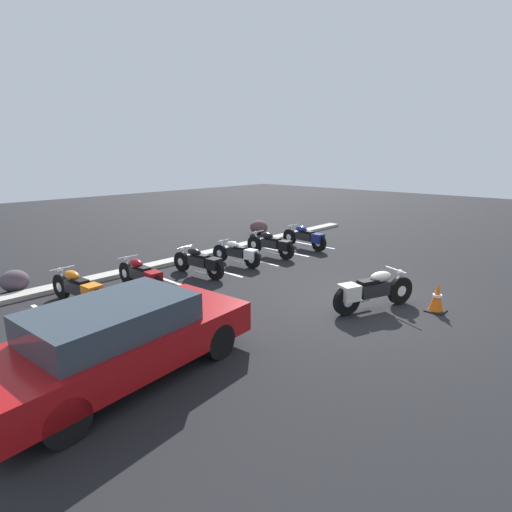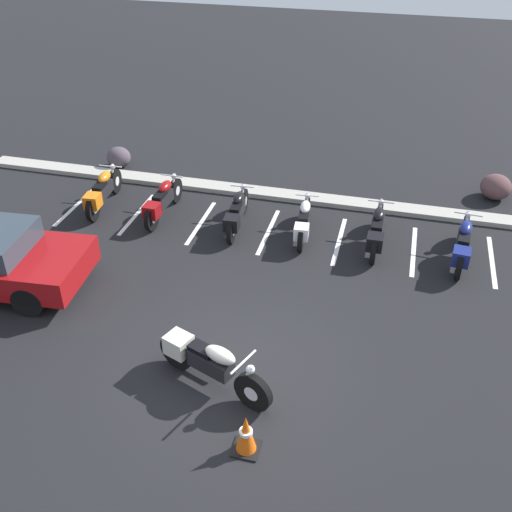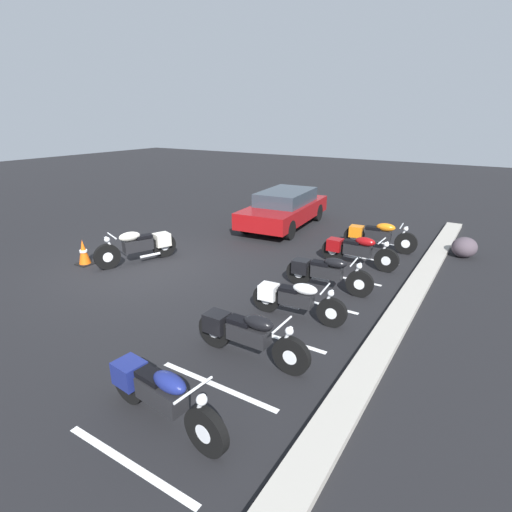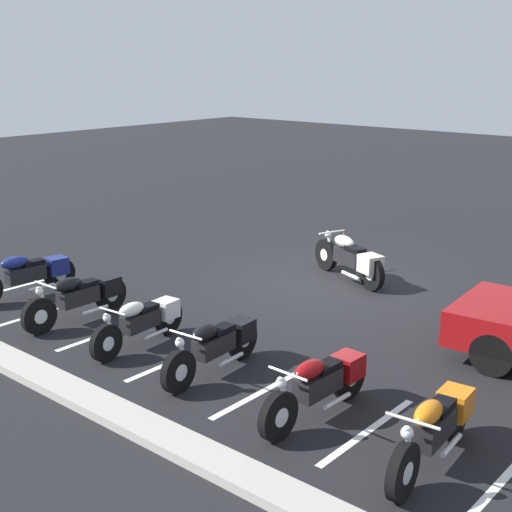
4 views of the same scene
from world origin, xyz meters
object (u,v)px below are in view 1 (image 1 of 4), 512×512
car_red (120,338)px  traffic_cone (437,298)px  parked_bike_4 (272,244)px  parked_bike_5 (306,237)px  parked_bike_1 (142,275)px  parked_bike_0 (79,289)px  landscape_rock_0 (15,281)px  motorcycle_cream_featured (371,290)px  landscape_rock_1 (259,227)px  parked_bike_2 (200,262)px  parked_bike_3 (238,253)px

car_red → traffic_cone: 6.90m
parked_bike_4 → parked_bike_5: 1.84m
traffic_cone → parked_bike_1: bearing=121.5°
parked_bike_0 → landscape_rock_0: (-0.68, 2.33, -0.16)m
motorcycle_cream_featured → parked_bike_0: 6.81m
parked_bike_1 → motorcycle_cream_featured: bearing=-149.0°
parked_bike_0 → parked_bike_1: size_ratio=1.02×
parked_bike_4 → landscape_rock_0: bearing=71.4°
parked_bike_0 → parked_bike_4: size_ratio=1.01×
landscape_rock_1 → motorcycle_cream_featured: bearing=-122.0°
parked_bike_1 → parked_bike_2: 1.91m
landscape_rock_0 → parked_bike_5: bearing=-15.8°
car_red → motorcycle_cream_featured: bearing=-21.0°
parked_bike_0 → traffic_cone: (5.44, -6.29, -0.12)m
parked_bike_1 → parked_bike_3: bearing=-89.3°
motorcycle_cream_featured → parked_bike_1: size_ratio=1.03×
parked_bike_1 → parked_bike_3: parked_bike_1 is taller
parked_bike_5 → landscape_rock_1: parked_bike_5 is taller
parked_bike_0 → parked_bike_3: (5.13, -0.13, -0.04)m
parked_bike_3 → landscape_rock_0: size_ratio=2.79×
parked_bike_4 → landscape_rock_1: size_ratio=2.56×
parked_bike_4 → traffic_cone: 6.27m
landscape_rock_0 → motorcycle_cream_featured: bearing=-55.4°
landscape_rock_0 → traffic_cone: bearing=-54.7°
car_red → landscape_rock_1: bearing=27.4°
parked_bike_1 → parked_bike_4: bearing=-89.4°
parked_bike_1 → traffic_cone: (3.81, -6.22, -0.11)m
parked_bike_5 → parked_bike_2: bearing=94.1°
landscape_rock_0 → landscape_rock_1: landscape_rock_1 is taller
parked_bike_0 → parked_bike_3: size_ratio=1.09×
parked_bike_2 → parked_bike_4: size_ratio=0.97×
motorcycle_cream_featured → parked_bike_3: motorcycle_cream_featured is taller
parked_bike_0 → parked_bike_2: size_ratio=1.04×
parked_bike_2 → parked_bike_4: 3.25m
parked_bike_4 → traffic_cone: size_ratio=3.06×
motorcycle_cream_featured → parked_bike_0: bearing=152.1°
parked_bike_3 → car_red: (-6.02, -3.45, 0.27)m
parked_bike_1 → parked_bike_4: (5.16, -0.09, 0.00)m
parked_bike_0 → landscape_rock_1: bearing=-77.5°
parked_bike_4 → landscape_rock_0: size_ratio=3.00×
landscape_rock_0 → traffic_cone: 10.57m
parked_bike_5 → car_red: size_ratio=0.48×
parked_bike_2 → landscape_rock_1: parked_bike_2 is taller
parked_bike_0 → parked_bike_4: 6.79m
car_red → traffic_cone: (6.33, -2.71, -0.35)m
landscape_rock_1 → parked_bike_0: bearing=-162.5°
parked_bike_0 → car_red: size_ratio=0.48×
motorcycle_cream_featured → parked_bike_2: size_ratio=1.05×
parked_bike_3 → parked_bike_4: size_ratio=0.93×
landscape_rock_1 → landscape_rock_0: bearing=-176.2°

